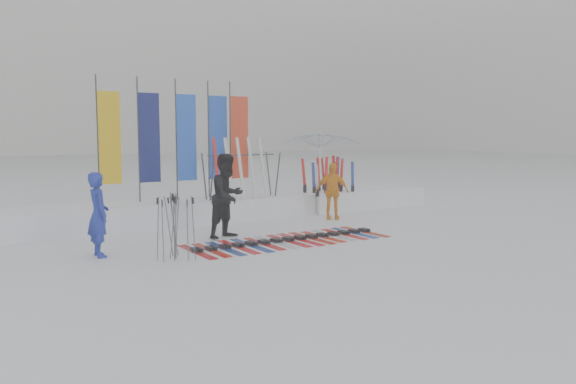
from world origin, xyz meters
TOP-DOWN VIEW (x-y plane):
  - ground at (0.00, 0.00)m, footprint 120.00×120.00m
  - snow_bank at (0.00, 4.60)m, footprint 14.00×1.60m
  - person_blue at (-4.15, 1.53)m, footprint 0.40×0.60m
  - person_black at (-1.18, 1.98)m, footprint 1.12×0.99m
  - person_yellow at (2.52, 2.96)m, footprint 0.99×0.76m
  - tent_canopy at (4.55, 6.26)m, footprint 2.74×2.80m
  - ski_row at (-0.25, 0.88)m, footprint 4.50×1.70m
  - pole_cluster at (-3.01, 0.55)m, footprint 0.63×0.86m
  - feather_flags at (-1.08, 4.86)m, footprint 4.20×0.15m
  - ski_rack at (0.37, 4.20)m, footprint 2.04×0.80m
  - upright_skis at (3.49, 4.39)m, footprint 1.68×1.09m

SIDE VIEW (x-z plane):
  - ground at x=0.00m, z-range 0.00..0.00m
  - ski_row at x=-0.25m, z-range 0.00..0.07m
  - snow_bank at x=0.00m, z-range 0.00..0.60m
  - pole_cluster at x=-3.01m, z-range -0.02..1.23m
  - person_yellow at x=2.52m, z-range 0.00..1.56m
  - upright_skis at x=3.49m, z-range -0.05..1.64m
  - person_blue at x=-4.15m, z-range 0.00..1.63m
  - person_black at x=-1.18m, z-range 0.00..1.91m
  - tent_canopy at x=4.55m, z-range 0.00..2.49m
  - ski_rack at x=0.37m, z-range 0.77..2.00m
  - feather_flags at x=-1.08m, z-range 0.64..3.84m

